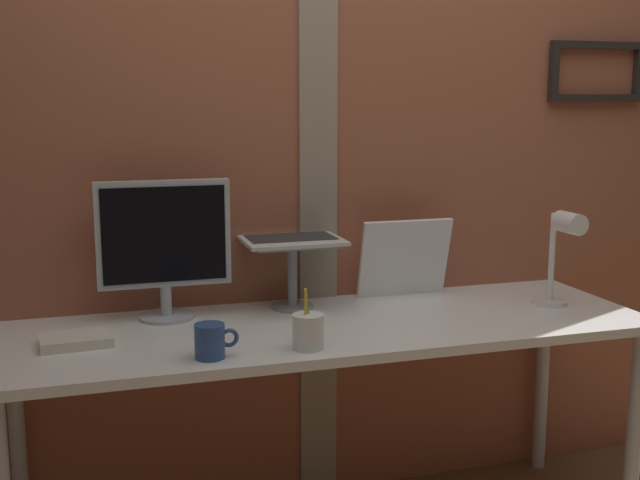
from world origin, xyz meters
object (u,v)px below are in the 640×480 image
Objects in this scene: monitor at (164,240)px; coffee_mug at (211,341)px; desk_lamp at (562,249)px; pen_cup at (308,331)px; whiteboard_panel at (405,258)px; laptop at (286,221)px.

coffee_mug is at bearing -80.70° from monitor.
monitor is 1.31m from desk_lamp.
pen_cup reaches higher than coffee_mug.
desk_lamp is 0.96m from pen_cup.
coffee_mug is at bearing -179.97° from pen_cup.
laptop is at bearing 174.54° from whiteboard_panel.
pen_cup is at bearing -51.46° from monitor.
monitor is 1.35× the size of whiteboard_panel.
laptop is at bearing 158.47° from desk_lamp.
laptop is at bearing 81.93° from pen_cup.
desk_lamp is (1.28, -0.26, -0.05)m from monitor.
laptop is 0.67m from coffee_mug.
whiteboard_panel is 0.54m from desk_lamp.
desk_lamp is at bearing 10.59° from pen_cup.
desk_lamp reaches higher than whiteboard_panel.
whiteboard_panel is at bearing -5.46° from laptop.
coffee_mug is at bearing -124.18° from laptop.
monitor reaches higher than pen_cup.
coffee_mug is (0.07, -0.44, -0.21)m from monitor.
monitor is 0.60m from pen_cup.
monitor is at bearing 99.30° from coffee_mug.
laptop reaches higher than desk_lamp.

